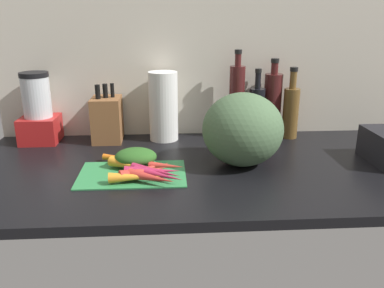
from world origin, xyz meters
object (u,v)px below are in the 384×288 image
(carrot_3, at_px, (126,165))
(knife_block, at_px, (107,119))
(carrot_0, at_px, (152,171))
(carrot_8, at_px, (135,177))
(cutting_board, at_px, (132,174))
(bottle_2, at_px, (272,104))
(carrot_7, at_px, (141,162))
(carrot_10, at_px, (166,166))
(carrot_2, at_px, (152,178))
(paper_towel_roll, at_px, (163,106))
(carrot_5, at_px, (144,172))
(carrot_4, at_px, (156,171))
(bottle_1, at_px, (256,112))
(blender_appliance, at_px, (38,113))
(bottle_3, at_px, (291,111))
(carrot_9, at_px, (154,167))
(bottle_0, at_px, (237,101))
(winter_squash, at_px, (243,129))
(carrot_6, at_px, (158,175))
(carrot_1, at_px, (125,159))

(carrot_3, height_order, knife_block, knife_block)
(carrot_0, relative_size, carrot_8, 1.12)
(cutting_board, distance_m, bottle_2, 0.69)
(carrot_0, xyz_separation_m, carrot_7, (-0.04, 0.09, -0.00))
(carrot_7, bearing_deg, carrot_10, -20.87)
(carrot_2, xyz_separation_m, paper_towel_roll, (0.04, 0.46, 0.11))
(carrot_5, bearing_deg, carrot_7, 100.10)
(carrot_8, bearing_deg, carrot_4, 34.89)
(carrot_2, height_order, bottle_1, bottle_1)
(blender_appliance, distance_m, bottle_3, 1.02)
(carrot_9, bearing_deg, carrot_10, -2.62)
(carrot_0, bearing_deg, carrot_2, -91.37)
(carrot_3, distance_m, knife_block, 0.37)
(bottle_0, relative_size, bottle_2, 1.11)
(carrot_2, relative_size, winter_squash, 0.56)
(carrot_6, xyz_separation_m, carrot_8, (-0.07, -0.01, 0.00))
(carrot_0, height_order, carrot_5, same)
(carrot_8, relative_size, bottle_0, 0.43)
(carrot_9, height_order, bottle_0, bottle_0)
(carrot_1, height_order, carrot_8, carrot_8)
(carrot_5, distance_m, winter_squash, 0.36)
(cutting_board, xyz_separation_m, knife_block, (-0.12, 0.37, 0.09))
(carrot_2, relative_size, carrot_9, 1.29)
(carrot_4, distance_m, carrot_9, 0.05)
(carrot_4, height_order, carrot_8, carrot_8)
(carrot_8, bearing_deg, cutting_board, 99.92)
(carrot_4, bearing_deg, carrot_6, -73.89)
(winter_squash, bearing_deg, carrot_7, -176.14)
(carrot_0, xyz_separation_m, carrot_5, (-0.03, -0.00, 0.00))
(bottle_3, bearing_deg, knife_block, 179.82)
(carrot_2, relative_size, bottle_0, 0.42)
(carrot_6, height_order, winter_squash, winter_squash)
(winter_squash, height_order, blender_appliance, blender_appliance)
(carrot_3, relative_size, winter_squash, 0.46)
(blender_appliance, bearing_deg, carrot_1, -37.24)
(paper_towel_roll, bearing_deg, carrot_0, -94.94)
(carrot_9, distance_m, carrot_10, 0.04)
(carrot_2, bearing_deg, winter_squash, 28.17)
(carrot_2, xyz_separation_m, knife_block, (-0.19, 0.46, 0.07))
(carrot_1, bearing_deg, winter_squash, -3.53)
(carrot_8, height_order, paper_towel_roll, paper_towel_roll)
(carrot_6, distance_m, winter_squash, 0.33)
(paper_towel_roll, height_order, bottle_1, bottle_1)
(carrot_1, distance_m, carrot_9, 0.13)
(carrot_4, bearing_deg, carrot_8, -145.11)
(carrot_4, xyz_separation_m, carrot_9, (-0.01, 0.05, -0.01))
(carrot_1, distance_m, bottle_2, 0.67)
(cutting_board, bearing_deg, carrot_4, -24.26)
(bottle_2, bearing_deg, carrot_6, -135.52)
(carrot_3, bearing_deg, knife_block, 106.45)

